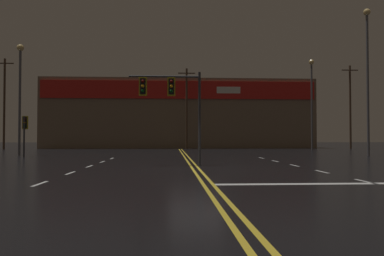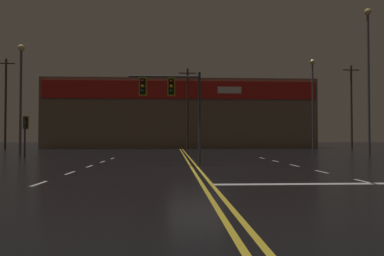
# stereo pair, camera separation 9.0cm
# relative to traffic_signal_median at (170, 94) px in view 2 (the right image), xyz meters

# --- Properties ---
(ground_plane) EXTENTS (200.00, 200.00, 0.00)m
(ground_plane) POSITION_rel_traffic_signal_median_xyz_m (1.23, -2.28, -3.76)
(ground_plane) COLOR black
(road_markings) EXTENTS (15.79, 60.00, 0.01)m
(road_markings) POSITION_rel_traffic_signal_median_xyz_m (2.29, -3.46, -3.76)
(road_markings) COLOR gold
(road_markings) RESTS_ON ground
(traffic_signal_median) EXTENTS (3.82, 0.36, 4.97)m
(traffic_signal_median) POSITION_rel_traffic_signal_median_xyz_m (0.00, 0.00, 0.00)
(traffic_signal_median) COLOR #38383D
(traffic_signal_median) RESTS_ON ground
(traffic_signal_corner_northwest) EXTENTS (0.42, 0.36, 3.08)m
(traffic_signal_corner_northwest) POSITION_rel_traffic_signal_median_xyz_m (-10.84, 8.68, -1.51)
(traffic_signal_corner_northwest) COLOR #38383D
(traffic_signal_corner_northwest) RESTS_ON ground
(streetlight_near_left) EXTENTS (0.56, 0.56, 9.18)m
(streetlight_near_left) POSITION_rel_traffic_signal_median_xyz_m (-12.39, 11.64, 2.12)
(streetlight_near_left) COLOR #59595E
(streetlight_near_left) RESTS_ON ground
(streetlight_far_left) EXTENTS (0.56, 0.56, 12.01)m
(streetlight_far_left) POSITION_rel_traffic_signal_median_xyz_m (16.04, 9.61, 3.66)
(streetlight_far_left) COLOR #59595E
(streetlight_far_left) RESTS_ON ground
(streetlight_far_right) EXTENTS (0.56, 0.56, 10.22)m
(streetlight_far_right) POSITION_rel_traffic_signal_median_xyz_m (15.78, 21.05, 2.69)
(streetlight_far_right) COLOR #59595E
(streetlight_far_right) RESTS_ON ground
(building_backdrop) EXTENTS (37.29, 10.23, 9.51)m
(building_backdrop) POSITION_rel_traffic_signal_median_xyz_m (1.23, 34.98, 1.01)
(building_backdrop) COLOR #7A6651
(building_backdrop) RESTS_ON ground
(utility_pole_row) EXTENTS (46.71, 0.26, 11.41)m
(utility_pole_row) POSITION_rel_traffic_signal_median_xyz_m (1.36, 28.16, 1.91)
(utility_pole_row) COLOR #4C3828
(utility_pole_row) RESTS_ON ground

